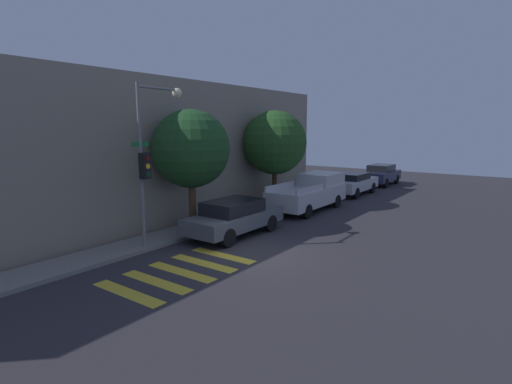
{
  "coord_description": "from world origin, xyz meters",
  "views": [
    {
      "loc": [
        -10.82,
        -7.88,
        4.37
      ],
      "look_at": [
        2.94,
        2.1,
        1.6
      ],
      "focal_mm": 28.0,
      "sensor_mm": 36.0,
      "label": 1
    }
  ],
  "objects": [
    {
      "name": "tree_midblock",
      "position": [
        7.17,
        3.93,
        3.54
      ],
      "size": [
        3.42,
        3.42,
        5.26
      ],
      "color": "#42301E",
      "rests_on": "ground"
    },
    {
      "name": "pickup_truck",
      "position": [
        7.87,
        2.1,
        0.95
      ],
      "size": [
        5.36,
        2.04,
        1.86
      ],
      "color": "#BCBCC1",
      "rests_on": "ground"
    },
    {
      "name": "sedan_far_end",
      "position": [
        19.2,
        2.1,
        0.82
      ],
      "size": [
        4.21,
        1.76,
        1.56
      ],
      "color": "#2D3351",
      "rests_on": "ground"
    },
    {
      "name": "sedan_middle",
      "position": [
        13.75,
        2.1,
        0.78
      ],
      "size": [
        4.56,
        1.75,
        1.43
      ],
      "color": "#B7BABF",
      "rests_on": "ground"
    },
    {
      "name": "ground_plane",
      "position": [
        0.0,
        0.0,
        0.0
      ],
      "size": [
        60.0,
        60.0,
        0.0
      ],
      "primitive_type": "plane",
      "color": "#2D2B30"
    },
    {
      "name": "traffic_light_pole",
      "position": [
        -1.59,
        3.37,
        3.69
      ],
      "size": [
        2.31,
        0.56,
        5.88
      ],
      "color": "slate",
      "rests_on": "ground"
    },
    {
      "name": "sedan_near_corner",
      "position": [
        1.43,
        2.1,
        0.78
      ],
      "size": [
        4.52,
        1.85,
        1.47
      ],
      "color": "#4C5156",
      "rests_on": "ground"
    },
    {
      "name": "building_row",
      "position": [
        0.0,
        8.22,
        3.24
      ],
      "size": [
        26.0,
        6.0,
        6.48
      ],
      "primitive_type": "cube",
      "color": "gray",
      "rests_on": "ground"
    },
    {
      "name": "sidewalk",
      "position": [
        0.0,
        4.01,
        0.07
      ],
      "size": [
        26.0,
        1.62,
        0.14
      ],
      "primitive_type": "cube",
      "color": "slate",
      "rests_on": "ground"
    },
    {
      "name": "tree_near_corner",
      "position": [
        0.92,
        3.93,
        3.48
      ],
      "size": [
        3.22,
        3.22,
        5.1
      ],
      "color": "#4C3823",
      "rests_on": "ground"
    },
    {
      "name": "crosswalk",
      "position": [
        -2.75,
        0.8,
        0.0
      ],
      "size": [
        4.34,
        2.6,
        0.0
      ],
      "color": "gold",
      "rests_on": "ground"
    }
  ]
}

